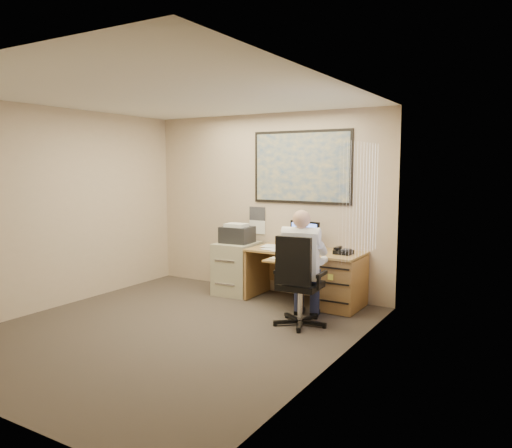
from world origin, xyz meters
The scene contains 8 objects.
room_shell centered at (0.00, 0.00, 1.35)m, with size 4.00×4.50×2.70m.
desk centered at (1.16, 1.90, 0.45)m, with size 1.60×0.97×1.13m.
world_map centered at (0.58, 2.23, 1.90)m, with size 1.56×0.03×1.06m, color #1E4C93.
wall_calendar centered at (-0.17, 2.24, 1.08)m, with size 0.28×0.01×0.42m, color white.
window_blinds centered at (1.97, 0.80, 1.55)m, with size 0.06×1.40×1.30m, color white, non-canonical shape.
filing_cabinet centered at (-0.29, 1.86, 0.46)m, with size 0.59×0.70×1.06m.
office_chair centered at (1.20, 0.91, 0.32)m, with size 0.71×0.71×1.11m.
person centered at (1.20, 0.99, 0.70)m, with size 0.58×0.83×1.39m, color white, non-canonical shape.
Camera 1 is at (3.76, -4.35, 1.91)m, focal length 35.00 mm.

